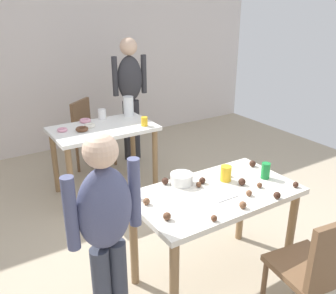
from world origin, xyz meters
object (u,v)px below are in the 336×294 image
dining_table_near (215,205)px  person_girl_near (106,228)px  chair_far_table (89,131)px  soda_can (266,171)px  person_adult_far (130,89)px  mixing_bowl (182,179)px  pitcher_far (128,106)px  dining_table_far (104,138)px  chair_near_table (317,266)px

dining_table_near → person_girl_near: bearing=-173.9°
chair_far_table → soda_can: soda_can is taller
person_adult_far → mixing_bowl: size_ratio=9.59×
person_adult_far → pitcher_far: (-0.24, -0.43, -0.09)m
person_girl_near → chair_far_table: bearing=71.5°
dining_table_far → person_adult_far: (0.66, 0.65, 0.33)m
person_adult_far → soda_can: person_adult_far is taller
mixing_bowl → pitcher_far: 1.79m
chair_near_table → mixing_bowl: (-0.36, 0.93, 0.29)m
chair_near_table → soda_can: (0.22, 0.67, 0.31)m
dining_table_near → dining_table_far: same height
dining_table_near → pitcher_far: pitcher_far is taller
chair_near_table → chair_far_table: size_ratio=1.00×
person_adult_far → soda_can: 2.43m
dining_table_far → mixing_bowl: (-0.03, -1.51, 0.16)m
chair_near_table → soda_can: bearing=72.0°
dining_table_far → chair_far_table: size_ratio=1.23×
dining_table_far → person_adult_far: bearing=44.7°
dining_table_far → pitcher_far: pitcher_far is taller
chair_near_table → person_adult_far: 3.14m
chair_far_table → person_adult_far: size_ratio=0.55×
soda_can → person_girl_near: bearing=-177.5°
person_adult_far → chair_far_table: bearing=178.6°
dining_table_near → dining_table_far: (-0.11, 1.73, -0.01)m
dining_table_near → person_adult_far: person_adult_far is taller
chair_near_table → dining_table_far: bearing=97.9°
chair_far_table → pitcher_far: size_ratio=3.82×
dining_table_far → chair_near_table: (0.34, -2.44, -0.13)m
person_girl_near → mixing_bowl: person_girl_near is taller
soda_can → pitcher_far: pitcher_far is taller
person_girl_near → pitcher_far: person_girl_near is taller
dining_table_far → person_girl_near: 1.98m
dining_table_far → dining_table_near: bearing=-86.3°
mixing_bowl → chair_near_table: bearing=-68.5°
mixing_bowl → chair_far_table: bearing=87.0°
dining_table_far → chair_near_table: size_ratio=1.23×
pitcher_far → chair_far_table: bearing=126.5°
person_girl_near → soda_can: person_girl_near is taller
dining_table_near → person_adult_far: size_ratio=0.74×
chair_far_table → person_adult_far: bearing=-1.4°
chair_near_table → mixing_bowl: bearing=111.5°
chair_near_table → person_adult_far: (0.32, 3.09, 0.46)m
chair_far_table → dining_table_near: bearing=-89.3°
person_adult_far → chair_near_table: bearing=-95.9°
person_adult_far → pitcher_far: size_ratio=6.94×
chair_far_table → person_adult_far: (0.57, -0.01, 0.46)m
chair_far_table → person_girl_near: size_ratio=0.63×
dining_table_far → pitcher_far: 0.52m
dining_table_far → mixing_bowl: 1.52m
person_adult_far → soda_can: size_ratio=12.98×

